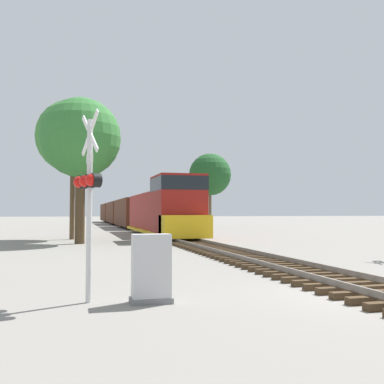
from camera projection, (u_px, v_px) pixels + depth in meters
ground_plane at (373, 295)px, 10.49m from camera, size 400.00×400.00×0.00m
rail_track_bed at (373, 289)px, 10.50m from camera, size 2.60×160.00×0.31m
freight_train at (127, 213)px, 59.53m from camera, size 3.14×68.99×4.42m
crossing_signal_near at (88, 188)px, 9.68m from camera, size 0.59×1.00×4.11m
relay_cabinet at (151, 269)px, 9.57m from camera, size 0.89×0.50×1.46m
tree_far_right at (81, 139)px, 27.78m from camera, size 4.95×4.95×9.03m
tree_mid_background at (73, 137)px, 32.27m from camera, size 5.27×5.27×10.03m
tree_deep_background at (210, 175)px, 58.20m from camera, size 5.46×5.46×9.56m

